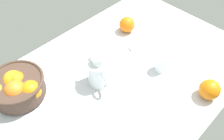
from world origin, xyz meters
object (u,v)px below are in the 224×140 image
juice_glass (162,64)px  loose_orange_0 (210,90)px  loose_orange_1 (127,25)px  spoon (129,42)px  juice_pitcher (99,73)px  fruit_bowl (17,87)px

juice_glass → loose_orange_0: 22.38cm
loose_orange_1 → spoon: (-6.08, -7.31, -3.60)cm
juice_pitcher → loose_orange_0: (25.86, -36.66, -1.52)cm
juice_pitcher → juice_glass: size_ratio=1.95×
fruit_bowl → spoon: 56.49cm
juice_pitcher → loose_orange_1: size_ratio=1.97×
fruit_bowl → juice_glass: 61.13cm
juice_glass → loose_orange_1: bearing=72.2°
fruit_bowl → juice_glass: fruit_bowl is taller
spoon → juice_glass: bearing=-98.6°
juice_pitcher → loose_orange_1: juice_pitcher is taller
spoon → fruit_bowl: bearing=169.7°
fruit_bowl → loose_orange_1: fruit_bowl is taller
fruit_bowl → loose_orange_1: bearing=-2.5°
loose_orange_0 → fruit_bowl: bearing=134.6°
fruit_bowl → spoon: bearing=-10.3°
loose_orange_0 → spoon: size_ratio=0.56×
loose_orange_1 → juice_pitcher: bearing=-156.0°
loose_orange_0 → spoon: bearing=87.7°
loose_orange_0 → spoon: loose_orange_0 is taller
loose_orange_1 → fruit_bowl: bearing=177.5°
juice_glass → spoon: size_ratio=0.54×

